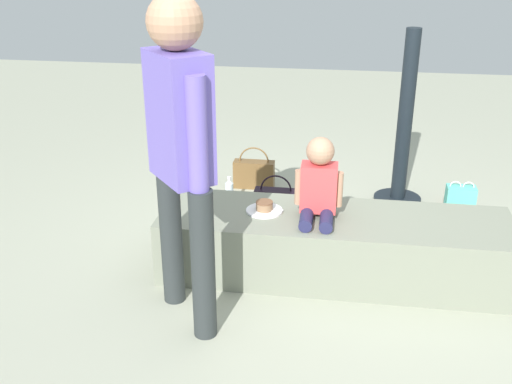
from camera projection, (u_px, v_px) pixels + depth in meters
ground_plane at (332, 274)px, 3.72m from camera, size 12.00×12.00×0.00m
concrete_ledge at (333, 246)px, 3.65m from camera, size 2.07×0.59×0.39m
child_seated at (319, 184)px, 3.48m from camera, size 0.28×0.32×0.48m
adult_standing at (181, 138)px, 2.92m from camera, size 0.38×0.41×1.69m
cake_plate at (264, 208)px, 3.63m from camera, size 0.22×0.22×0.07m
gift_bag at (460, 203)px, 4.37m from camera, size 0.20×0.12×0.30m
railing_post at (403, 139)px, 4.51m from camera, size 0.36×0.36×1.32m
water_bottle_near_gift at (449, 233)px, 4.01m from camera, size 0.07×0.07×0.22m
water_bottle_far_side at (229, 193)px, 4.60m from camera, size 0.06×0.06×0.24m
party_cup_red at (453, 198)px, 4.66m from camera, size 0.09×0.09×0.09m
handbag_black_leather at (276, 201)px, 4.46m from camera, size 0.31×0.11×0.32m
handbag_brown_canvas at (254, 173)px, 4.93m from camera, size 0.33×0.11×0.35m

